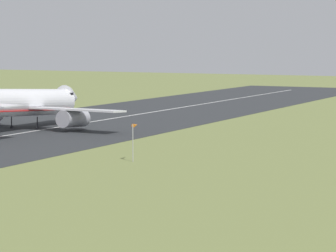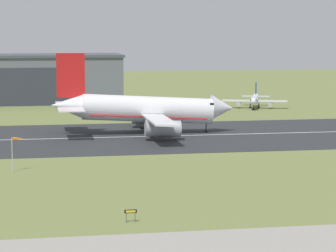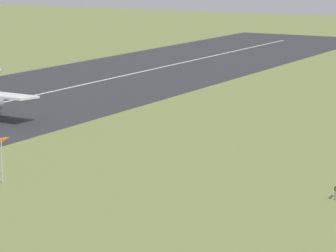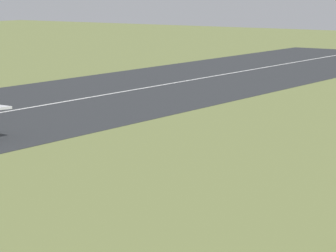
# 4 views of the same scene
# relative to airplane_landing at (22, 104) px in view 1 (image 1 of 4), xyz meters

# --- Properties ---
(ground_plane) EXTENTS (712.99, 712.99, 0.00)m
(ground_plane) POSITION_rel_airplane_landing_xyz_m (-42.88, -66.64, -5.72)
(ground_plane) COLOR olive
(airplane_landing) EXTENTS (44.07, 49.90, 19.30)m
(airplane_landing) POSITION_rel_airplane_landing_xyz_m (0.00, 0.00, 0.00)
(airplane_landing) COLOR white
(airplane_landing) RESTS_ON ground_plane
(windsock_pole) EXTENTS (2.10, 0.85, 6.16)m
(windsock_pole) POSITION_rel_airplane_landing_xyz_m (-29.89, -46.12, -0.29)
(windsock_pole) COLOR #B7B7BC
(windsock_pole) RESTS_ON ground_plane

